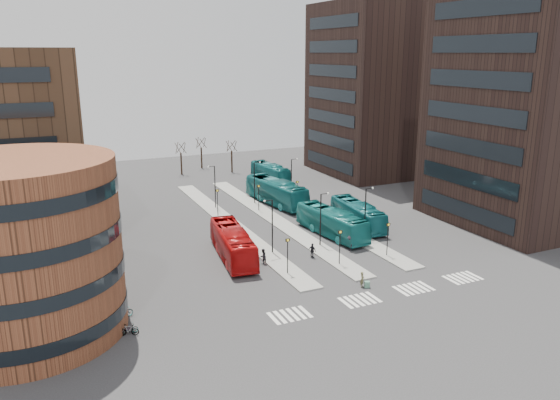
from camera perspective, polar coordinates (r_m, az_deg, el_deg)
name	(u,v)px	position (r m, az deg, el deg)	size (l,w,h in m)	color
ground	(396,317)	(48.01, 11.99, -11.84)	(160.00, 160.00, 0.00)	#2B2B2D
island_left	(231,224)	(71.00, -5.17, -2.49)	(2.50, 45.00, 0.15)	gray
island_mid	(273,218)	(73.11, -0.74, -1.90)	(2.50, 45.00, 0.15)	gray
island_right	(313,213)	(75.64, 3.42, -1.35)	(2.50, 45.00, 0.15)	gray
suitcase	(367,284)	(52.87, 9.08, -8.71)	(0.49, 0.39, 0.61)	#1A4A90
red_bus	(233,243)	(59.14, -4.97, -4.51)	(2.82, 12.05, 3.36)	#B30D0E
teal_bus_a	(332,222)	(66.37, 5.41, -2.34)	(2.77, 11.82, 3.29)	#16706F
teal_bus_b	(276,192)	(79.70, -0.38, 0.85)	(3.08, 13.16, 3.67)	#146064
teal_bus_c	(358,214)	(70.31, 8.13, -1.49)	(2.63, 11.24, 3.13)	#156269
teal_bus_d	(270,172)	(94.73, -1.03, 2.93)	(2.48, 10.58, 2.95)	#15696D
traveller	(362,279)	(52.75, 8.59, -8.21)	(0.55, 0.36, 1.52)	brown
commuter_a	(263,256)	(57.59, -1.79, -5.91)	(0.81, 0.63, 1.66)	black
commuter_b	(312,251)	(59.36, 3.41, -5.29)	(0.95, 0.40, 1.63)	black
commuter_c	(350,243)	(61.78, 7.31, -4.50)	(1.13, 0.65, 1.75)	black
bicycle_near	(128,329)	(45.86, -15.59, -12.86)	(0.54, 1.56, 0.82)	gray
bicycle_mid	(129,330)	(45.56, -15.53, -12.96)	(0.45, 1.59, 0.96)	gray
bicycle_far	(122,313)	(48.36, -16.18, -11.26)	(0.66, 1.90, 1.00)	gray
crosswalk_stripes	(385,294)	(51.84, 10.92, -9.66)	(22.35, 2.40, 0.01)	silver
round_building	(20,249)	(46.28, -25.50, -4.69)	(15.16, 15.16, 14.00)	brown
tower_near	(534,106)	(77.01, 24.99, 8.90)	(20.12, 20.00, 30.00)	black
tower_far	(379,90)	(102.37, 10.30, 11.26)	(20.12, 20.00, 30.00)	black
sign_poles	(293,216)	(66.20, 1.40, -1.63)	(12.45, 22.12, 3.65)	black
lamp_posts	(284,196)	(70.66, 0.38, 0.44)	(14.04, 20.24, 6.12)	black
bare_trees	(205,157)	(102.56, -7.86, 4.45)	(10.97, 8.14, 5.90)	black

